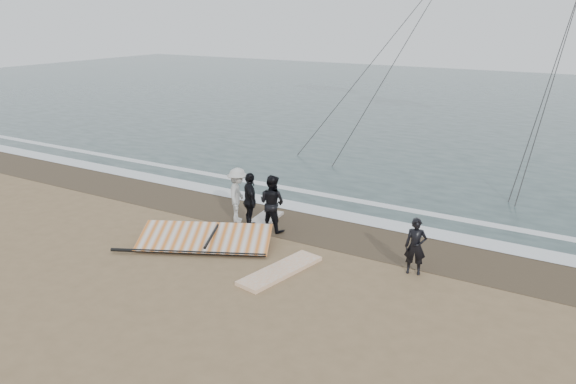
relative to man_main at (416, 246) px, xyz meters
name	(u,v)px	position (x,y,z in m)	size (l,w,h in m)	color
ground	(252,287)	(-3.29, -2.89, -0.78)	(120.00, 120.00, 0.00)	#8C704C
sea	(505,107)	(-3.29, 30.11, -0.77)	(120.00, 54.00, 0.02)	#233838
wet_sand	(331,230)	(-3.29, 1.61, -0.77)	(120.00, 2.80, 0.01)	#4C3D2B
foam_near	(350,217)	(-3.29, 3.01, -0.75)	(120.00, 0.90, 0.01)	white
foam_far	(369,203)	(-3.29, 4.71, -0.75)	(120.00, 0.45, 0.01)	white
man_main	(416,246)	(0.00, 0.00, 0.00)	(0.57, 0.37, 1.56)	black
board_white	(280,270)	(-3.10, -1.80, -0.73)	(0.75, 2.68, 0.11)	white
board_cream	(258,224)	(-5.55, 0.78, -0.73)	(0.69, 2.58, 0.11)	beige
trio_cluster	(252,199)	(-5.70, 0.66, 0.14)	(2.44, 1.52, 1.86)	black
sail_rig	(206,239)	(-6.01, -1.34, -0.59)	(4.19, 3.35, 0.51)	black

